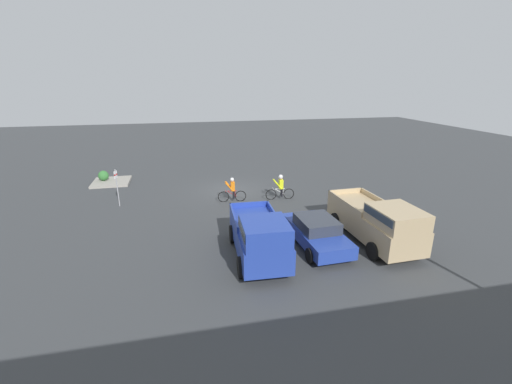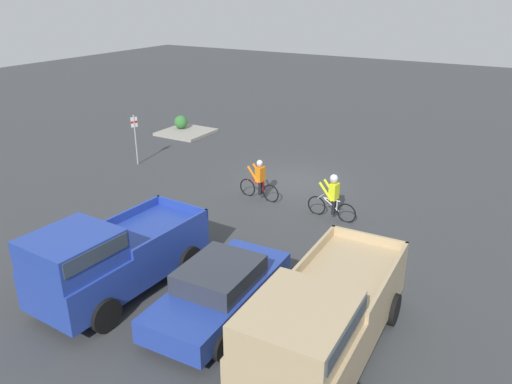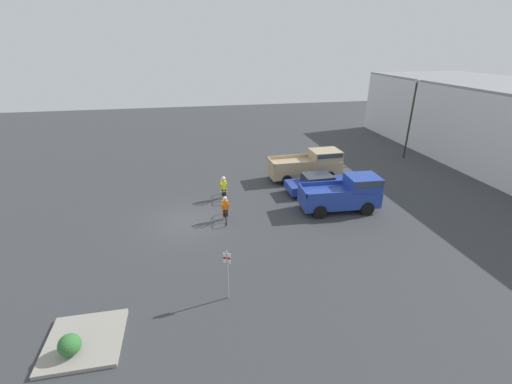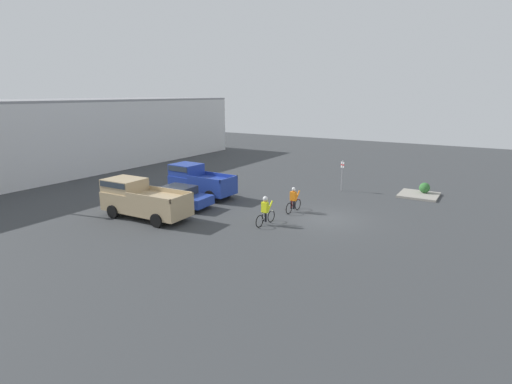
{
  "view_description": "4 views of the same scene",
  "coord_description": "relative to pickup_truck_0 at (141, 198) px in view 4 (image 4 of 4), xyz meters",
  "views": [
    {
      "loc": [
        3.27,
        22.16,
        7.29
      ],
      "look_at": [
        -0.75,
        4.25,
        1.2
      ],
      "focal_mm": 24.0,
      "sensor_mm": 36.0,
      "label": 1
    },
    {
      "loc": [
        -8.44,
        17.33,
        7.39
      ],
      "look_at": [
        -0.75,
        4.25,
        1.2
      ],
      "focal_mm": 35.0,
      "sensor_mm": 36.0,
      "label": 2
    },
    {
      "loc": [
        18.3,
        0.5,
        9.7
      ],
      "look_at": [
        -0.75,
        4.25,
        1.2
      ],
      "focal_mm": 24.0,
      "sensor_mm": 36.0,
      "label": 3
    },
    {
      "loc": [
        -20.99,
        -8.08,
        7.08
      ],
      "look_at": [
        -0.75,
        4.25,
        1.2
      ],
      "focal_mm": 28.0,
      "sensor_mm": 36.0,
      "label": 4
    }
  ],
  "objects": [
    {
      "name": "ground_plane",
      "position": [
        5.32,
        -9.33,
        -1.12
      ],
      "size": [
        80.0,
        80.0,
        0.0
      ],
      "primitive_type": "plane",
      "color": "#383A3D"
    },
    {
      "name": "warehouse_building",
      "position": [
        5.32,
        18.54,
        2.14
      ],
      "size": [
        41.6,
        11.76,
        6.52
      ],
      "color": "silver",
      "rests_on": "ground_plane"
    },
    {
      "name": "pickup_truck_0",
      "position": [
        0.0,
        0.0,
        0.0
      ],
      "size": [
        2.32,
        5.53,
        2.17
      ],
      "color": "tan",
      "rests_on": "ground_plane"
    },
    {
      "name": "sedan_0",
      "position": [
        2.81,
        -0.39,
        -0.44
      ],
      "size": [
        2.08,
        4.36,
        1.35
      ],
      "color": "#233D9E",
      "rests_on": "ground_plane"
    },
    {
      "name": "pickup_truck_1",
      "position": [
        5.63,
        0.37,
        0.01
      ],
      "size": [
        2.29,
        4.89,
        2.19
      ],
      "color": "#233D9E",
      "rests_on": "ground_plane"
    },
    {
      "name": "cyclist_0",
      "position": [
        5.62,
        -7.13,
        -0.36
      ],
      "size": [
        1.77,
        0.48,
        1.56
      ],
      "color": "black",
      "rests_on": "ground_plane"
    },
    {
      "name": "cyclist_1",
      "position": [
        2.58,
        -6.89,
        -0.28
      ],
      "size": [
        1.84,
        0.49,
        1.64
      ],
      "color": "black",
      "rests_on": "ground_plane"
    },
    {
      "name": "fire_lane_sign",
      "position": [
        12.38,
        -7.79,
        0.26
      ],
      "size": [
        0.14,
        0.28,
        2.28
      ],
      "color": "#9E9EA3",
      "rests_on": "ground_plane"
    },
    {
      "name": "curb_island",
      "position": [
        13.7,
        -13.04,
        -1.05
      ],
      "size": [
        2.58,
        2.58,
        0.15
      ],
      "primitive_type": "cube",
      "color": "gray",
      "rests_on": "ground_plane"
    },
    {
      "name": "shrub",
      "position": [
        14.24,
        -13.29,
        -0.61
      ],
      "size": [
        0.74,
        0.74,
        0.74
      ],
      "color": "#337033",
      "rests_on": "curb_island"
    }
  ]
}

